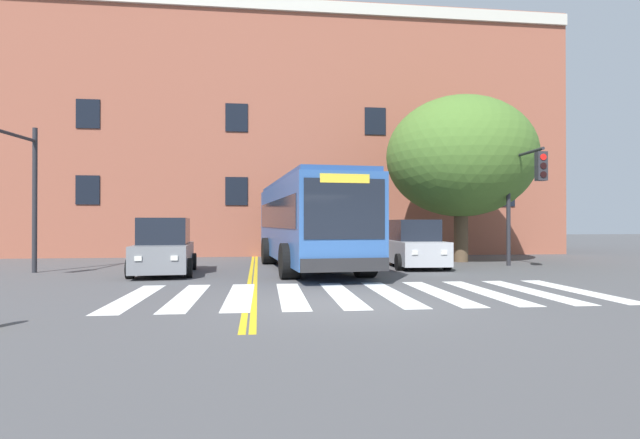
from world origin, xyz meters
name	(u,v)px	position (x,y,z in m)	size (l,w,h in m)	color
ground_plane	(348,304)	(0.00, 0.00, 0.00)	(120.00, 120.00, 0.00)	#4C4C4F
crosswalk	(366,294)	(0.67, 1.35, 0.00)	(11.22, 4.49, 0.01)	white
lane_line_yellow_inner	(253,256)	(-2.11, 15.35, 0.00)	(0.12, 36.00, 0.01)	gold
lane_line_yellow_outer	(257,256)	(-1.95, 15.35, 0.00)	(0.12, 36.00, 0.01)	gold
city_bus	(308,221)	(-0.04, 8.04, 1.76)	(3.49, 10.74, 3.24)	#2D5699
car_grey_near_lane	(164,248)	(-4.94, 6.76, 0.84)	(2.15, 4.30, 1.85)	slate
car_silver_far_lane	(414,245)	(4.00, 8.13, 0.83)	(2.08, 4.04, 1.81)	#B7BABF
traffic_light_near_corner	(522,184)	(7.89, 7.26, 3.12)	(0.40, 2.79, 4.83)	#28282D
traffic_light_far_corner	(11,172)	(-9.54, 6.44, 3.27)	(0.60, 3.11, 4.91)	#28282D
street_tree_curbside_large	(461,157)	(6.86, 10.47, 4.55)	(9.17, 9.19, 7.16)	brown
building_facade	(240,139)	(-2.94, 18.78, 6.55)	(35.25, 7.92, 13.08)	#9E5642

